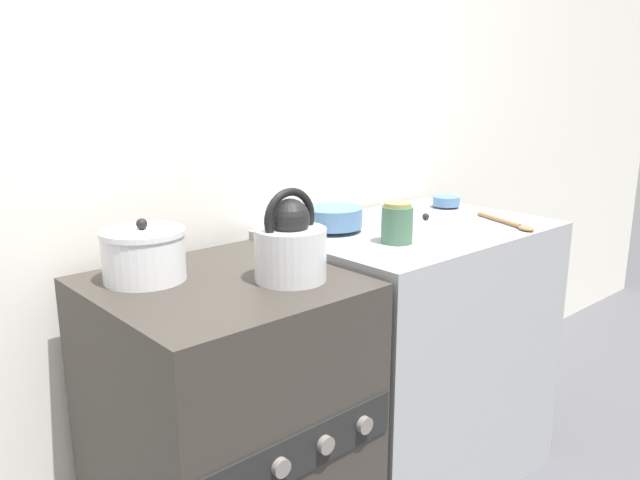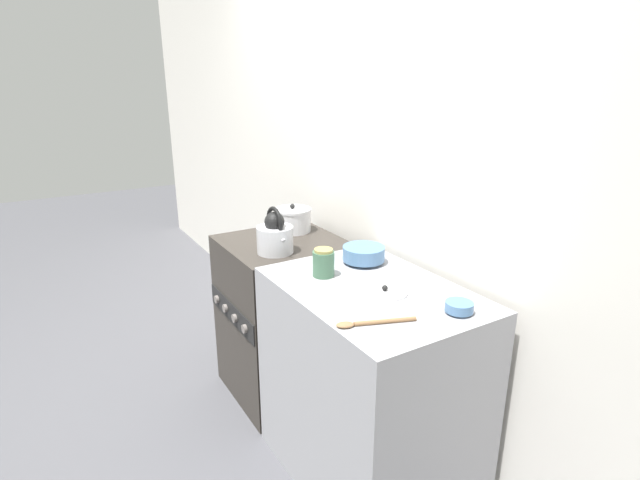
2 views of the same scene
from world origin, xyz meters
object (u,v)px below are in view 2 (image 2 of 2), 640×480
object	(u,v)px
kettle	(275,235)
enamel_bowl	(364,254)
stove	(284,317)
cooking_pot	(293,220)
storage_jar	(323,263)
small_ceramic_bowl	(459,307)
loose_pot_lid	(385,292)

from	to	relation	value
kettle	enamel_bowl	distance (m)	0.46
stove	enamel_bowl	bearing A→B (deg)	16.13
enamel_bowl	cooking_pot	bearing A→B (deg)	-178.58
kettle	storage_jar	world-z (taller)	kettle
enamel_bowl	kettle	bearing A→B (deg)	-145.95
small_ceramic_bowl	loose_pot_lid	bearing A→B (deg)	-156.13
cooking_pot	loose_pot_lid	xyz separation A→B (m)	(0.97, -0.11, -0.04)
stove	enamel_bowl	distance (m)	0.75
stove	small_ceramic_bowl	size ratio (longest dim) A/B	8.79
stove	kettle	xyz separation A→B (m)	(0.14, -0.11, 0.54)
kettle	cooking_pot	world-z (taller)	kettle
enamel_bowl	storage_jar	xyz separation A→B (m)	(0.04, -0.24, 0.02)
kettle	loose_pot_lid	bearing A→B (deg)	10.92
cooking_pot	storage_jar	world-z (taller)	cooking_pot
storage_jar	loose_pot_lid	size ratio (longest dim) A/B	0.68
storage_jar	cooking_pot	bearing A→B (deg)	162.34
cooking_pot	loose_pot_lid	bearing A→B (deg)	-6.32
kettle	enamel_bowl	size ratio (longest dim) A/B	1.22
stove	kettle	size ratio (longest dim) A/B	3.83
cooking_pot	enamel_bowl	world-z (taller)	cooking_pot
kettle	loose_pot_lid	world-z (taller)	kettle
small_ceramic_bowl	stove	bearing A→B (deg)	-172.41
enamel_bowl	storage_jar	world-z (taller)	storage_jar
storage_jar	loose_pot_lid	bearing A→B (deg)	22.30
kettle	enamel_bowl	world-z (taller)	kettle
enamel_bowl	loose_pot_lid	distance (m)	0.34
small_ceramic_bowl	loose_pot_lid	distance (m)	0.30
enamel_bowl	loose_pot_lid	bearing A→B (deg)	-21.43
stove	small_ceramic_bowl	distance (m)	1.23
kettle	small_ceramic_bowl	xyz separation A→B (m)	(0.97, 0.26, -0.04)
small_ceramic_bowl	storage_jar	bearing A→B (deg)	-156.92
enamel_bowl	small_ceramic_bowl	world-z (taller)	enamel_bowl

